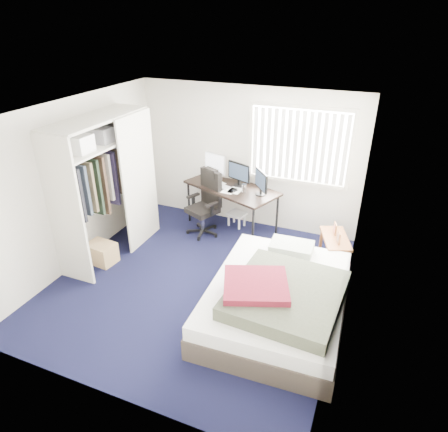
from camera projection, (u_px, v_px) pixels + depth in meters
The scene contains 10 objects.
ground at pixel (198, 282), 5.89m from camera, with size 4.20×4.20×0.00m, color black.
room_shell at pixel (195, 188), 5.19m from camera, with size 4.20×4.20×4.20m.
window_assembly at pixel (299, 146), 6.53m from camera, with size 1.72×0.09×1.32m.
closet at pixel (104, 175), 6.05m from camera, with size 0.64×1.84×2.22m.
desk at pixel (233, 186), 6.99m from camera, with size 1.83×1.32×1.28m.
office_chair at pixel (206, 209), 7.04m from camera, with size 0.73×0.73×1.18m.
footstool at pixel (237, 216), 7.35m from camera, with size 0.37×0.33×0.26m.
nightstand at pixel (335, 241), 6.09m from camera, with size 0.58×0.80×0.68m.
bed at pixel (278, 298), 5.08m from camera, with size 1.77×2.30×0.73m.
pine_box at pixel (102, 253), 6.30m from camera, with size 0.44×0.33×0.33m, color tan.
Camera 1 is at (2.16, -4.28, 3.57)m, focal length 32.00 mm.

